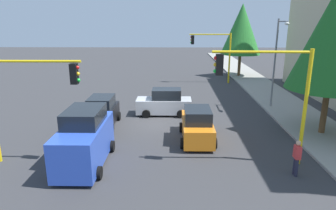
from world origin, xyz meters
TOP-DOWN VIEW (x-y plane):
  - ground_plane at (0.00, 0.00)m, footprint 120.00×120.00m
  - sidewalk_kerb at (-5.00, 10.50)m, footprint 80.00×4.00m
  - traffic_signal_near_left at (6.00, 5.69)m, footprint 0.36×4.59m
  - traffic_signal_far_left at (-14.00, 5.67)m, footprint 0.36×4.59m
  - traffic_signal_near_right at (6.00, -5.62)m, footprint 0.36×4.59m
  - street_lamp_curbside at (-3.61, 9.20)m, footprint 2.15×0.28m
  - tree_roadside_far at (-18.00, 9.50)m, footprint 4.81×4.81m
  - tree_roadside_near at (2.00, 10.50)m, footprint 5.00×5.00m
  - delivery_van_blue at (6.16, -3.06)m, footprint 4.80×2.22m
  - car_silver at (-2.00, 0.61)m, footprint 1.93×4.09m
  - car_black at (0.62, -3.55)m, footprint 4.10×2.06m
  - car_orange at (2.98, 2.68)m, footprint 4.17×2.02m
  - pedestrian_crossing at (7.18, 6.88)m, footprint 0.40×0.24m

SIDE VIEW (x-z plane):
  - ground_plane at x=0.00m, z-range 0.00..0.00m
  - sidewalk_kerb at x=-5.00m, z-range 0.00..0.15m
  - car_silver at x=-2.00m, z-range -0.09..1.88m
  - car_orange at x=2.98m, z-range -0.09..1.89m
  - car_black at x=0.62m, z-range -0.09..1.89m
  - pedestrian_crossing at x=7.18m, z-range 0.06..1.76m
  - delivery_van_blue at x=6.16m, z-range -0.11..2.67m
  - traffic_signal_near_right at x=6.00m, z-range 1.10..6.32m
  - traffic_signal_far_left at x=-14.00m, z-range 1.15..6.68m
  - traffic_signal_near_left at x=6.00m, z-range 1.18..6.84m
  - street_lamp_curbside at x=-3.61m, z-range 0.85..7.85m
  - tree_roadside_far at x=-18.00m, z-range 1.39..10.21m
  - tree_roadside_near at x=2.00m, z-range 1.45..10.63m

